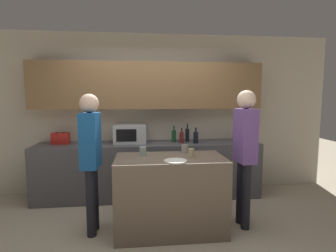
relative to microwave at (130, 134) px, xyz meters
name	(u,v)px	position (x,y,z in m)	size (l,w,h in m)	color
ground_plane	(154,242)	(0.31, -1.46, -1.05)	(14.00, 14.00, 0.00)	#BCAD93
back_wall	(148,103)	(0.31, 0.20, 0.49)	(6.40, 0.40, 2.70)	beige
back_counter	(149,170)	(0.31, -0.07, -0.60)	(3.60, 0.62, 0.90)	#4C4C51
kitchen_island	(170,194)	(0.52, -1.21, -0.59)	(1.32, 0.68, 0.92)	brown
microwave	(130,134)	(0.00, 0.00, 0.00)	(0.52, 0.39, 0.30)	#B7BABC
toaster	(61,138)	(-1.10, 0.00, -0.06)	(0.26, 0.16, 0.18)	#B21E19
potted_plant	(241,129)	(1.88, 0.00, 0.05)	(0.14, 0.14, 0.40)	silver
bottle_0	(174,136)	(0.72, 0.00, -0.05)	(0.07, 0.07, 0.27)	#194723
bottle_1	(182,137)	(0.84, -0.12, -0.06)	(0.07, 0.07, 0.24)	maroon
bottle_2	(187,135)	(0.95, -0.01, -0.03)	(0.07, 0.07, 0.30)	black
bottle_3	(196,137)	(1.06, -0.17, -0.05)	(0.08, 0.08, 0.25)	black
plate_on_island	(175,161)	(0.56, -1.43, -0.12)	(0.26, 0.26, 0.01)	white
cup_0	(143,151)	(0.20, -1.09, -0.07)	(0.09, 0.09, 0.11)	#8CA593
cup_1	(191,153)	(0.78, -1.21, -0.07)	(0.07, 0.07, 0.10)	tan
cup_2	(185,149)	(0.74, -0.99, -0.07)	(0.09, 0.09, 0.10)	gray
person_left	(245,146)	(1.46, -1.19, -0.01)	(0.23, 0.34, 1.73)	black
person_center	(91,152)	(-0.42, -1.17, -0.04)	(0.22, 0.35, 1.68)	black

